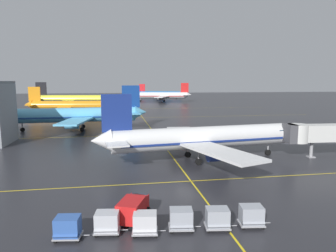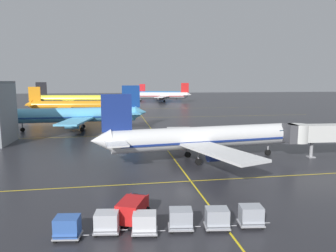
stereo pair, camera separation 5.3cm
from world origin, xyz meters
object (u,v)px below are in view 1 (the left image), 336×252
(airliner_far_left_stand, at_px, (74,99))
(baggage_cart_row_second, at_px, (107,222))
(airliner_third_row, at_px, (70,105))
(baggage_cart_row_fourth, at_px, (181,219))
(baggage_cart_row_fifth, at_px, (217,218))
(baggage_cart_row_middle, at_px, (145,223))
(baggage_cart_row_leftmost, at_px, (68,227))
(jet_bridge, at_px, (332,133))
(airliner_front_gate, at_px, (201,138))
(airliner_far_right_stand, at_px, (162,95))
(service_truck_red_van, at_px, (133,208))
(airliner_distant_taxiway, at_px, (160,94))
(airliner_second_row, at_px, (76,115))
(baggage_cart_row_rightmost, at_px, (251,216))

(airliner_far_left_stand, distance_m, baggage_cart_row_second, 126.58)
(airliner_third_row, xyz_separation_m, baggage_cart_row_fourth, (21.82, -95.23, -2.59))
(baggage_cart_row_second, relative_size, baggage_cart_row_fifth, 1.00)
(baggage_cart_row_fourth, bearing_deg, baggage_cart_row_middle, -175.51)
(baggage_cart_row_fifth, bearing_deg, baggage_cart_row_leftmost, 178.01)
(jet_bridge, bearing_deg, airliner_front_gate, 176.67)
(airliner_far_left_stand, xyz_separation_m, baggage_cart_row_fifth, (27.52, -126.02, -3.13))
(airliner_far_right_stand, height_order, service_truck_red_van, airliner_far_right_stand)
(airliner_far_right_stand, height_order, jet_bridge, airliner_far_right_stand)
(service_truck_red_van, bearing_deg, baggage_cart_row_fifth, -23.24)
(airliner_third_row, relative_size, airliner_far_right_stand, 0.92)
(airliner_front_gate, bearing_deg, airliner_distant_taxiway, 84.00)
(airliner_third_row, bearing_deg, airliner_second_row, -80.05)
(airliner_distant_taxiway, relative_size, service_truck_red_van, 7.39)
(baggage_cart_row_middle, xyz_separation_m, baggage_cart_row_fifth, (6.14, -0.14, 0.00))
(baggage_cart_row_leftmost, relative_size, jet_bridge, 0.15)
(baggage_cart_row_fifth, bearing_deg, airliner_second_row, 107.52)
(airliner_second_row, relative_size, baggage_cart_row_leftmost, 12.94)
(airliner_far_right_stand, xyz_separation_m, baggage_cart_row_second, (-29.10, -164.20, -2.93))
(baggage_cart_row_second, distance_m, baggage_cart_row_fifth, 9.24)
(airliner_distant_taxiway, distance_m, jet_bridge, 175.95)
(baggage_cart_row_second, height_order, baggage_cart_row_rightmost, same)
(airliner_third_row, bearing_deg, baggage_cart_row_leftmost, -82.45)
(airliner_distant_taxiway, height_order, baggage_cart_row_middle, airliner_distant_taxiway)
(airliner_far_left_stand, relative_size, service_truck_red_van, 8.67)
(jet_bridge, bearing_deg, baggage_cart_row_fourth, -144.98)
(baggage_cart_row_fifth, relative_size, jet_bridge, 0.15)
(airliner_far_right_stand, distance_m, baggage_cart_row_rightmost, 165.88)
(airliner_front_gate, height_order, airliner_far_left_stand, airliner_far_left_stand)
(service_truck_red_van, bearing_deg, airliner_distant_taxiway, 81.18)
(airliner_front_gate, distance_m, baggage_cart_row_fourth, 23.74)
(service_truck_red_van, distance_m, baggage_cart_row_fifth, 7.52)
(baggage_cart_row_middle, bearing_deg, airliner_far_left_stand, 99.64)
(airliner_front_gate, xyz_separation_m, airliner_third_row, (-29.76, 73.01, -0.06))
(baggage_cart_row_leftmost, height_order, baggage_cart_row_fifth, same)
(baggage_cart_row_second, xyz_separation_m, baggage_cart_row_rightmost, (12.27, -0.79, 0.00))
(baggage_cart_row_second, bearing_deg, airliner_distant_taxiway, 80.62)
(baggage_cart_row_leftmost, bearing_deg, service_truck_red_van, 25.36)
(airliner_second_row, bearing_deg, airliner_third_row, 99.95)
(airliner_far_right_stand, relative_size, baggage_cart_row_fifth, 12.98)
(baggage_cart_row_middle, bearing_deg, baggage_cart_row_second, 167.70)
(baggage_cart_row_leftmost, xyz_separation_m, jet_bridge, (39.08, 20.89, 3.05))
(baggage_cart_row_middle, distance_m, jet_bridge, 39.29)
(baggage_cart_row_leftmost, bearing_deg, baggage_cart_row_fifth, -1.99)
(baggage_cart_row_fifth, bearing_deg, airliner_far_right_stand, 83.12)
(baggage_cart_row_fourth, relative_size, baggage_cart_row_fifth, 1.00)
(airliner_far_left_stand, height_order, baggage_cart_row_fifth, airliner_far_left_stand)
(airliner_second_row, relative_size, airliner_far_left_stand, 0.94)
(airliner_front_gate, height_order, baggage_cart_row_leftmost, airliner_front_gate)
(airliner_third_row, relative_size, jet_bridge, 1.80)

